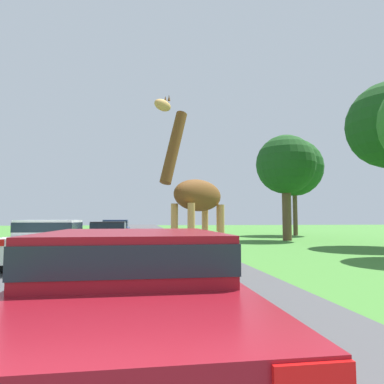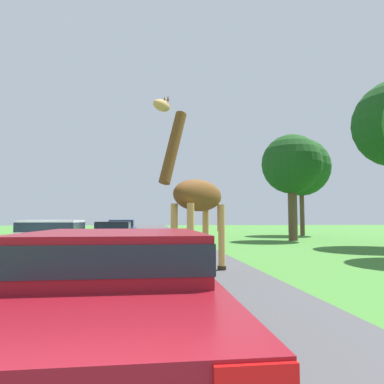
# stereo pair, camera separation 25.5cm
# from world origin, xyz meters

# --- Properties ---
(road) EXTENTS (7.50, 120.00, 0.00)m
(road) POSITION_xyz_m (0.00, 30.00, 0.00)
(road) COLOR #424244
(road) RESTS_ON ground
(giraffe_near_road) EXTENTS (2.37, 2.22, 4.74)m
(giraffe_near_road) POSITION_xyz_m (1.86, 9.92, 2.11)
(giraffe_near_road) COLOR tan
(giraffe_near_road) RESTS_ON ground
(car_lead_maroon) EXTENTS (1.83, 4.51, 1.36)m
(car_lead_maroon) POSITION_xyz_m (0.27, 3.86, 0.74)
(car_lead_maroon) COLOR maroon
(car_lead_maroon) RESTS_ON ground
(car_queue_right) EXTENTS (1.85, 4.48, 1.34)m
(car_queue_right) POSITION_xyz_m (-1.35, 18.76, 0.72)
(car_queue_right) COLOR black
(car_queue_right) RESTS_ON ground
(car_queue_left) EXTENTS (1.88, 4.08, 1.45)m
(car_queue_left) POSITION_xyz_m (-2.56, 11.88, 0.78)
(car_queue_left) COLOR silver
(car_queue_left) RESTS_ON ground
(car_far_ahead) EXTENTS (1.99, 4.49, 1.41)m
(car_far_ahead) POSITION_xyz_m (-1.63, 27.42, 0.75)
(car_far_ahead) COLOR navy
(car_far_ahead) RESTS_ON ground
(tree_left_edge) EXTENTS (4.13, 4.13, 7.36)m
(tree_left_edge) POSITION_xyz_m (10.30, 22.86, 5.22)
(tree_left_edge) COLOR brown
(tree_left_edge) RESTS_ON ground
(tree_right_cluster) EXTENTS (5.21, 5.21, 8.78)m
(tree_right_cluster) POSITION_xyz_m (14.10, 29.69, 6.15)
(tree_right_cluster) COLOR brown
(tree_right_cluster) RESTS_ON ground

